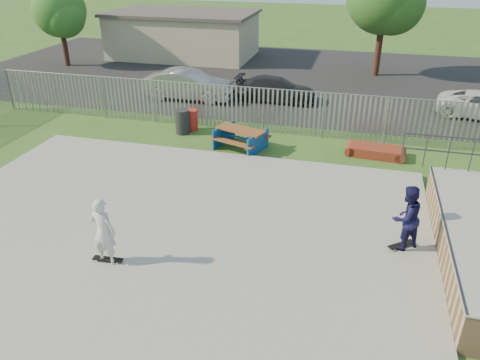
% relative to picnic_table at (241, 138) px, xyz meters
% --- Properties ---
extents(ground, '(120.00, 120.00, 0.00)m').
position_rel_picnic_table_xyz_m(ground, '(-0.51, -6.93, -0.43)').
color(ground, '#365E20').
rests_on(ground, ground).
extents(concrete_slab, '(15.00, 12.00, 0.15)m').
position_rel_picnic_table_xyz_m(concrete_slab, '(-0.51, -6.93, -0.36)').
color(concrete_slab, '#969691').
rests_on(concrete_slab, ground).
extents(fence, '(26.04, 16.02, 2.00)m').
position_rel_picnic_table_xyz_m(fence, '(0.49, -2.35, 0.57)').
color(fence, gray).
rests_on(fence, ground).
extents(picnic_table, '(2.43, 2.21, 0.85)m').
position_rel_picnic_table_xyz_m(picnic_table, '(0.00, 0.00, 0.00)').
color(picnic_table, brown).
rests_on(picnic_table, ground).
extents(funbox, '(2.00, 1.11, 0.38)m').
position_rel_picnic_table_xyz_m(funbox, '(5.37, 0.60, -0.24)').
color(funbox, maroon).
rests_on(funbox, ground).
extents(trash_bin_red, '(0.56, 0.56, 0.93)m').
position_rel_picnic_table_xyz_m(trash_bin_red, '(-2.68, 1.50, 0.03)').
color(trash_bin_red, red).
rests_on(trash_bin_red, ground).
extents(trash_bin_grey, '(0.64, 0.64, 1.07)m').
position_rel_picnic_table_xyz_m(trash_bin_grey, '(-2.92, 1.03, 0.10)').
color(trash_bin_grey, '#232325').
rests_on(trash_bin_grey, ground).
extents(parking_lot, '(40.00, 18.00, 0.02)m').
position_rel_picnic_table_xyz_m(parking_lot, '(-0.51, 12.07, -0.42)').
color(parking_lot, black).
rests_on(parking_lot, ground).
extents(car_silver, '(4.81, 1.76, 1.57)m').
position_rel_picnic_table_xyz_m(car_silver, '(-4.40, 5.86, 0.38)').
color(car_silver, '#A8A7AC').
rests_on(car_silver, parking_lot).
extents(car_dark, '(4.36, 1.80, 1.26)m').
position_rel_picnic_table_xyz_m(car_dark, '(0.18, 6.76, 0.22)').
color(car_dark, black).
rests_on(car_dark, parking_lot).
extents(building, '(10.40, 6.40, 3.20)m').
position_rel_picnic_table_xyz_m(building, '(-8.51, 16.07, 1.18)').
color(building, '#B5AA8B').
rests_on(building, ground).
extents(tree_left, '(3.50, 3.50, 5.40)m').
position_rel_picnic_table_xyz_m(tree_left, '(-15.26, 11.17, 3.20)').
color(tree_left, '#3D2318').
rests_on(tree_left, ground).
extents(skateboard_a, '(0.75, 0.66, 0.08)m').
position_rel_picnic_table_xyz_m(skateboard_a, '(6.06, -5.91, -0.24)').
color(skateboard_a, black).
rests_on(skateboard_a, concrete_slab).
extents(skateboard_b, '(0.81, 0.26, 0.08)m').
position_rel_picnic_table_xyz_m(skateboard_b, '(-1.36, -8.51, -0.24)').
color(skateboard_b, black).
rests_on(skateboard_b, concrete_slab).
extents(skater_navy, '(1.14, 1.11, 1.84)m').
position_rel_picnic_table_xyz_m(skater_navy, '(6.06, -5.91, 0.64)').
color(skater_navy, '#14143E').
rests_on(skater_navy, concrete_slab).
extents(skater_white, '(0.71, 0.51, 1.84)m').
position_rel_picnic_table_xyz_m(skater_white, '(-1.36, -8.51, 0.64)').
color(skater_white, silver).
rests_on(skater_white, concrete_slab).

